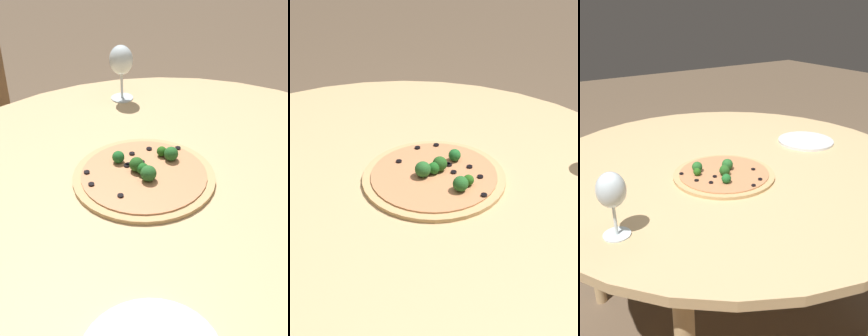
% 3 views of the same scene
% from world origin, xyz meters
% --- Properties ---
extents(dining_table, '(1.38, 1.38, 0.75)m').
position_xyz_m(dining_table, '(0.00, 0.00, 0.69)').
color(dining_table, tan).
rests_on(dining_table, ground_plane).
extents(pizza, '(0.33, 0.33, 0.05)m').
position_xyz_m(pizza, '(-0.09, 0.09, 0.76)').
color(pizza, tan).
rests_on(pizza, dining_table).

